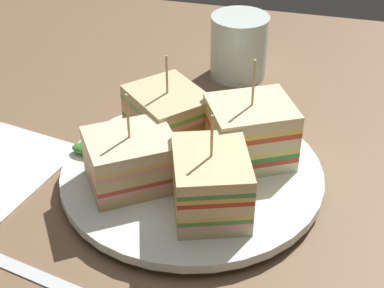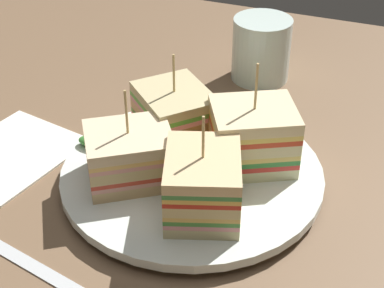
{
  "view_description": "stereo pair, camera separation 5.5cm",
  "coord_description": "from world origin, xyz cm",
  "px_view_note": "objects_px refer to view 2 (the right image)",
  "views": [
    {
      "loc": [
        -11.58,
        44.12,
        36.3
      ],
      "look_at": [
        0.0,
        0.0,
        4.68
      ],
      "focal_mm": 54.83,
      "sensor_mm": 36.0,
      "label": 1
    },
    {
      "loc": [
        -16.85,
        42.39,
        36.3
      ],
      "look_at": [
        0.0,
        0.0,
        4.68
      ],
      "focal_mm": 54.83,
      "sensor_mm": 36.0,
      "label": 2
    }
  ],
  "objects_px": {
    "chip_pile": "(199,154)",
    "napkin": "(11,153)",
    "plate": "(192,175)",
    "drinking_glass": "(263,54)",
    "sandwich_wedge_0": "(175,115)",
    "sandwich_wedge_2": "(203,184)",
    "sandwich_wedge_3": "(252,136)",
    "sandwich_wedge_1": "(130,156)"
  },
  "relations": [
    {
      "from": "plate",
      "to": "napkin",
      "type": "relative_size",
      "value": 1.94
    },
    {
      "from": "drinking_glass",
      "to": "sandwich_wedge_3",
      "type": "bearing_deg",
      "value": 102.9
    },
    {
      "from": "chip_pile",
      "to": "plate",
      "type": "bearing_deg",
      "value": 86.71
    },
    {
      "from": "plate",
      "to": "drinking_glass",
      "type": "bearing_deg",
      "value": -90.65
    },
    {
      "from": "drinking_glass",
      "to": "sandwich_wedge_0",
      "type": "bearing_deg",
      "value": 78.17
    },
    {
      "from": "plate",
      "to": "drinking_glass",
      "type": "relative_size",
      "value": 3.2
    },
    {
      "from": "chip_pile",
      "to": "napkin",
      "type": "xyz_separation_m",
      "value": [
        0.2,
        0.04,
        -0.02
      ]
    },
    {
      "from": "sandwich_wedge_3",
      "to": "napkin",
      "type": "relative_size",
      "value": 0.83
    },
    {
      "from": "napkin",
      "to": "drinking_glass",
      "type": "xyz_separation_m",
      "value": [
        -0.2,
        -0.26,
        0.03
      ]
    },
    {
      "from": "sandwich_wedge_0",
      "to": "sandwich_wedge_2",
      "type": "distance_m",
      "value": 0.12
    },
    {
      "from": "sandwich_wedge_2",
      "to": "napkin",
      "type": "distance_m",
      "value": 0.23
    },
    {
      "from": "sandwich_wedge_2",
      "to": "chip_pile",
      "type": "relative_size",
      "value": 1.46
    },
    {
      "from": "sandwich_wedge_2",
      "to": "chip_pile",
      "type": "xyz_separation_m",
      "value": [
        0.03,
        -0.07,
        -0.02
      ]
    },
    {
      "from": "sandwich_wedge_0",
      "to": "sandwich_wedge_1",
      "type": "bearing_deg",
      "value": -56.39
    },
    {
      "from": "napkin",
      "to": "drinking_glass",
      "type": "height_order",
      "value": "drinking_glass"
    },
    {
      "from": "sandwich_wedge_0",
      "to": "napkin",
      "type": "bearing_deg",
      "value": -113.33
    },
    {
      "from": "chip_pile",
      "to": "drinking_glass",
      "type": "xyz_separation_m",
      "value": [
        -0.0,
        -0.22,
        0.01
      ]
    },
    {
      "from": "napkin",
      "to": "drinking_glass",
      "type": "relative_size",
      "value": 1.65
    },
    {
      "from": "sandwich_wedge_1",
      "to": "drinking_glass",
      "type": "xyz_separation_m",
      "value": [
        -0.05,
        -0.27,
        -0.01
      ]
    },
    {
      "from": "plate",
      "to": "sandwich_wedge_1",
      "type": "xyz_separation_m",
      "value": [
        0.05,
        0.03,
        0.03
      ]
    },
    {
      "from": "sandwich_wedge_3",
      "to": "sandwich_wedge_1",
      "type": "bearing_deg",
      "value": 5.23
    },
    {
      "from": "sandwich_wedge_0",
      "to": "sandwich_wedge_3",
      "type": "relative_size",
      "value": 0.94
    },
    {
      "from": "sandwich_wedge_0",
      "to": "napkin",
      "type": "xyz_separation_m",
      "value": [
        0.16,
        0.07,
        -0.04
      ]
    },
    {
      "from": "sandwich_wedge_0",
      "to": "sandwich_wedge_2",
      "type": "relative_size",
      "value": 1.05
    },
    {
      "from": "sandwich_wedge_3",
      "to": "drinking_glass",
      "type": "distance_m",
      "value": 0.21
    },
    {
      "from": "sandwich_wedge_3",
      "to": "chip_pile",
      "type": "distance_m",
      "value": 0.06
    },
    {
      "from": "sandwich_wedge_2",
      "to": "chip_pile",
      "type": "bearing_deg",
      "value": 3.98
    },
    {
      "from": "sandwich_wedge_0",
      "to": "sandwich_wedge_3",
      "type": "height_order",
      "value": "sandwich_wedge_3"
    },
    {
      "from": "sandwich_wedge_2",
      "to": "drinking_glass",
      "type": "distance_m",
      "value": 0.29
    },
    {
      "from": "sandwich_wedge_1",
      "to": "sandwich_wedge_2",
      "type": "distance_m",
      "value": 0.08
    },
    {
      "from": "napkin",
      "to": "sandwich_wedge_0",
      "type": "bearing_deg",
      "value": -155.4
    },
    {
      "from": "sandwich_wedge_1",
      "to": "drinking_glass",
      "type": "distance_m",
      "value": 0.27
    },
    {
      "from": "sandwich_wedge_3",
      "to": "drinking_glass",
      "type": "height_order",
      "value": "sandwich_wedge_3"
    },
    {
      "from": "sandwich_wedge_0",
      "to": "napkin",
      "type": "height_order",
      "value": "sandwich_wedge_0"
    },
    {
      "from": "chip_pile",
      "to": "drinking_glass",
      "type": "height_order",
      "value": "drinking_glass"
    },
    {
      "from": "plate",
      "to": "sandwich_wedge_0",
      "type": "bearing_deg",
      "value": -50.96
    },
    {
      "from": "plate",
      "to": "sandwich_wedge_0",
      "type": "relative_size",
      "value": 2.49
    },
    {
      "from": "sandwich_wedge_2",
      "to": "napkin",
      "type": "xyz_separation_m",
      "value": [
        0.23,
        -0.02,
        -0.04
      ]
    },
    {
      "from": "sandwich_wedge_0",
      "to": "napkin",
      "type": "relative_size",
      "value": 0.78
    },
    {
      "from": "plate",
      "to": "chip_pile",
      "type": "distance_m",
      "value": 0.02
    },
    {
      "from": "sandwich_wedge_2",
      "to": "plate",
      "type": "bearing_deg",
      "value": 11.16
    },
    {
      "from": "plate",
      "to": "sandwich_wedge_2",
      "type": "bearing_deg",
      "value": 120.64
    }
  ]
}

